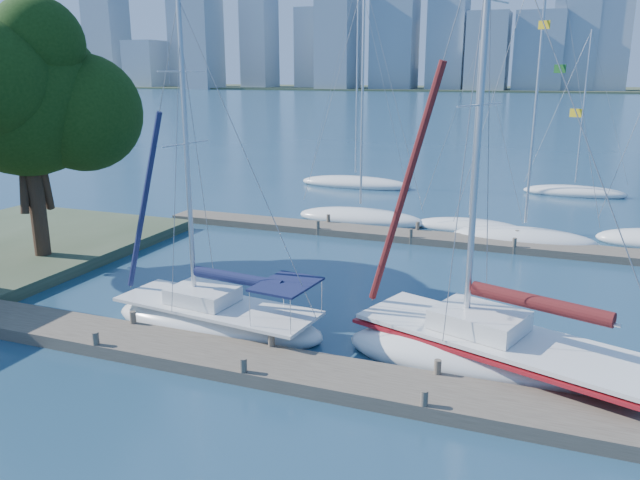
% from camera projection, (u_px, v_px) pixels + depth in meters
% --- Properties ---
extents(ground, '(700.00, 700.00, 0.00)m').
position_uv_depth(ground, '(259.00, 371.00, 18.04)').
color(ground, '#18374F').
rests_on(ground, ground).
extents(near_dock, '(26.00, 2.00, 0.40)m').
position_uv_depth(near_dock, '(258.00, 365.00, 17.99)').
color(near_dock, '#4D4438').
rests_on(near_dock, ground).
extents(far_dock, '(30.00, 1.80, 0.36)m').
position_uv_depth(far_dock, '(433.00, 238.00, 31.75)').
color(far_dock, '#4D4438').
rests_on(far_dock, ground).
extents(far_shore, '(800.00, 100.00, 1.50)m').
position_uv_depth(far_shore, '(547.00, 90.00, 306.81)').
color(far_shore, '#38472D').
rests_on(far_shore, ground).
extents(tree, '(8.83, 8.03, 11.31)m').
position_uv_depth(tree, '(24.00, 93.00, 25.97)').
color(tree, '#311F16').
rests_on(tree, ground).
extents(sailboat_navy, '(7.83, 3.35, 11.03)m').
position_uv_depth(sailboat_navy, '(216.00, 305.00, 20.73)').
color(sailboat_navy, silver).
rests_on(sailboat_navy, ground).
extents(sailboat_maroon, '(9.36, 5.65, 13.42)m').
position_uv_depth(sailboat_maroon, '(498.00, 336.00, 17.96)').
color(sailboat_maroon, silver).
rests_on(sailboat_maroon, ground).
extents(bg_boat_1, '(7.72, 3.27, 13.50)m').
position_uv_depth(bg_boat_1, '(360.00, 217.00, 35.93)').
color(bg_boat_1, silver).
rests_on(bg_boat_1, ground).
extents(bg_boat_2, '(6.21, 3.53, 10.27)m').
position_uv_depth(bg_boat_2, '(469.00, 226.00, 34.09)').
color(bg_boat_2, silver).
rests_on(bg_boat_2, ground).
extents(bg_boat_3, '(7.35, 3.57, 15.70)m').
position_uv_depth(bg_boat_3, '(524.00, 238.00, 31.39)').
color(bg_boat_3, silver).
rests_on(bg_boat_3, ground).
extents(bg_boat_6, '(8.89, 4.82, 15.40)m').
position_uv_depth(bg_boat_6, '(356.00, 183.00, 47.12)').
color(bg_boat_6, silver).
rests_on(bg_boat_6, ground).
extents(bg_boat_7, '(7.11, 3.14, 11.43)m').
position_uv_depth(bg_boat_7, '(574.00, 192.00, 43.84)').
color(bg_boat_7, silver).
rests_on(bg_boat_7, ground).
extents(skyline, '(504.05, 51.31, 121.44)m').
position_uv_depth(skyline, '(600.00, 4.00, 264.05)').
color(skyline, gray).
rests_on(skyline, ground).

